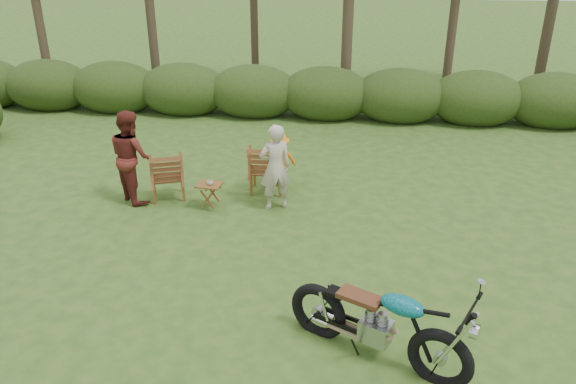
# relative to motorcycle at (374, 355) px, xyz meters

# --- Properties ---
(ground) EXTENTS (80.00, 80.00, 0.00)m
(ground) POSITION_rel_motorcycle_xyz_m (-1.13, 0.61, 0.00)
(ground) COLOR #274A18
(ground) RESTS_ON ground
(motorcycle) EXTENTS (2.36, 1.75, 1.27)m
(motorcycle) POSITION_rel_motorcycle_xyz_m (0.00, 0.00, 0.00)
(motorcycle) COLOR #0EA5B9
(motorcycle) RESTS_ON ground
(lawn_chair_right) EXTENTS (0.73, 0.73, 1.04)m
(lawn_chair_right) POSITION_rel_motorcycle_xyz_m (-1.99, 4.54, 0.00)
(lawn_chair_right) COLOR #632E18
(lawn_chair_right) RESTS_ON ground
(lawn_chair_left) EXTENTS (0.87, 0.87, 0.99)m
(lawn_chair_left) POSITION_rel_motorcycle_xyz_m (-3.83, 4.02, 0.00)
(lawn_chair_left) COLOR #5C2C17
(lawn_chair_left) RESTS_ON ground
(side_table) EXTENTS (0.50, 0.44, 0.48)m
(side_table) POSITION_rel_motorcycle_xyz_m (-2.93, 3.70, 0.24)
(side_table) COLOR brown
(side_table) RESTS_ON ground
(cup) EXTENTS (0.11, 0.11, 0.09)m
(cup) POSITION_rel_motorcycle_xyz_m (-2.90, 3.67, 0.52)
(cup) COLOR beige
(cup) RESTS_ON side_table
(adult_a) EXTENTS (0.70, 0.60, 1.61)m
(adult_a) POSITION_rel_motorcycle_xyz_m (-1.73, 3.83, 0.00)
(adult_a) COLOR #BFB19D
(adult_a) RESTS_ON ground
(adult_b) EXTENTS (1.07, 1.07, 1.75)m
(adult_b) POSITION_rel_motorcycle_xyz_m (-4.44, 3.90, 0.00)
(adult_b) COLOR #5D201A
(adult_b) RESTS_ON ground
(child) EXTENTS (0.81, 0.70, 1.09)m
(child) POSITION_rel_motorcycle_xyz_m (-1.78, 4.87, 0.00)
(child) COLOR orange
(child) RESTS_ON ground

